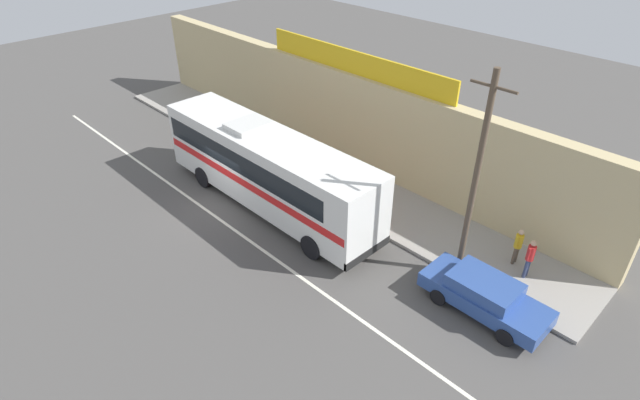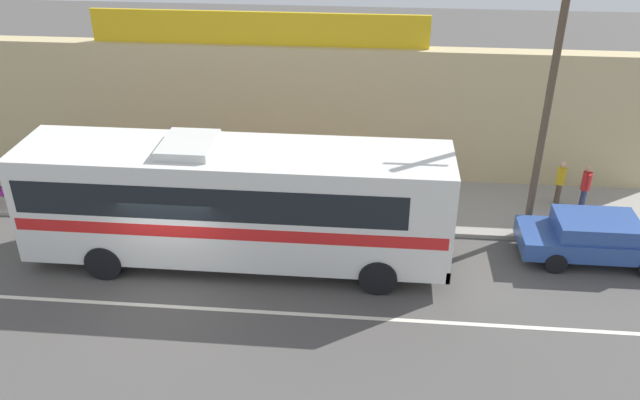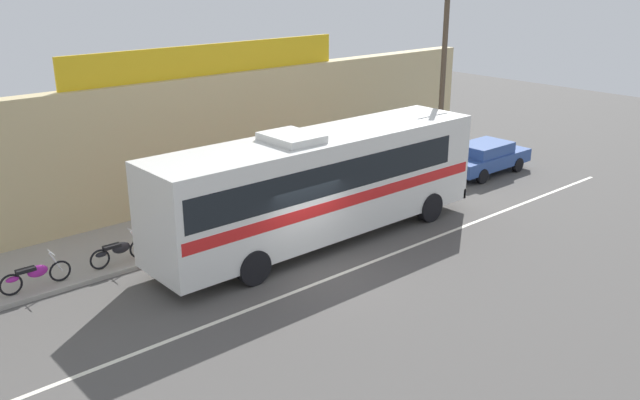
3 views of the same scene
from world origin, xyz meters
TOP-DOWN VIEW (x-y plane):
  - ground_plane at (0.00, 0.00)m, footprint 70.00×70.00m
  - sidewalk_slab at (0.00, 5.20)m, footprint 30.00×3.60m
  - storefront_facade at (0.00, 7.35)m, footprint 30.00×0.70m
  - storefront_billboard at (1.39, 7.35)m, footprint 11.38×0.12m
  - road_center_stripe at (0.00, -0.80)m, footprint 30.00×0.14m
  - intercity_bus at (1.54, 1.54)m, footprint 11.95×2.69m
  - parked_car at (11.97, 2.58)m, footprint 4.44×1.82m
  - utility_pole at (10.26, 3.77)m, footprint 1.60×0.22m
  - motorcycle_black at (-4.35, 3.87)m, footprint 1.86×0.56m
  - motorcycle_orange at (-6.81, 3.85)m, footprint 1.95×0.56m
  - pedestrian_far_right at (12.25, 5.20)m, footprint 0.30×0.48m
  - pedestrian_by_curb at (11.57, 5.64)m, footprint 0.30×0.48m

SIDE VIEW (x-z plane):
  - ground_plane at x=0.00m, z-range 0.00..0.00m
  - road_center_stripe at x=0.00m, z-range 0.00..0.01m
  - sidewalk_slab at x=0.00m, z-range 0.00..0.14m
  - motorcycle_black at x=-4.35m, z-range 0.09..1.04m
  - motorcycle_orange at x=-6.81m, z-range 0.09..1.04m
  - parked_car at x=11.97m, z-range 0.05..1.42m
  - pedestrian_by_curb at x=11.57m, z-range 0.26..1.82m
  - pedestrian_far_right at x=12.25m, z-range 0.28..1.95m
  - intercity_bus at x=1.54m, z-range 0.18..3.96m
  - storefront_facade at x=0.00m, z-range 0.00..4.80m
  - utility_pole at x=10.26m, z-range 0.27..8.20m
  - storefront_billboard at x=1.39m, z-range 4.80..5.90m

